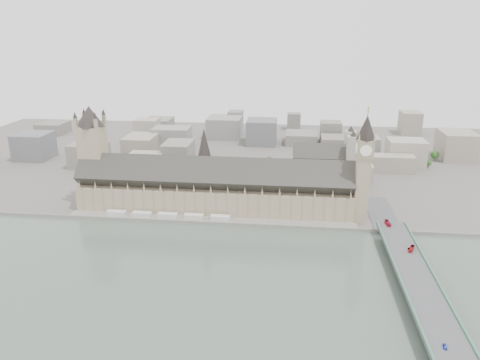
# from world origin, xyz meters

# --- Properties ---
(ground) EXTENTS (900.00, 900.00, 0.00)m
(ground) POSITION_xyz_m (0.00, 0.00, 0.00)
(ground) COLOR #595651
(ground) RESTS_ON ground
(river_thames) EXTENTS (600.00, 600.00, 0.00)m
(river_thames) POSITION_xyz_m (0.00, -165.00, 0.00)
(river_thames) COLOR #48544B
(river_thames) RESTS_ON ground
(embankment_wall) EXTENTS (600.00, 1.50, 3.00)m
(embankment_wall) POSITION_xyz_m (0.00, -15.00, 1.50)
(embankment_wall) COLOR slate
(embankment_wall) RESTS_ON ground
(river_terrace) EXTENTS (270.00, 15.00, 2.00)m
(river_terrace) POSITION_xyz_m (0.00, -7.50, 1.00)
(river_terrace) COLOR slate
(river_terrace) RESTS_ON ground
(terrace_tents) EXTENTS (118.00, 7.00, 4.00)m
(terrace_tents) POSITION_xyz_m (-40.00, -7.00, 4.00)
(terrace_tents) COLOR silver
(terrace_tents) RESTS_ON river_terrace
(palace_of_westminster) EXTENTS (265.00, 40.73, 55.44)m
(palace_of_westminster) POSITION_xyz_m (0.00, 19.70, 22.71)
(palace_of_westminster) COLOR tan
(palace_of_westminster) RESTS_ON ground
(elizabeth_tower) EXTENTS (17.00, 17.00, 107.50)m
(elizabeth_tower) POSITION_xyz_m (138.00, 8.00, 58.09)
(elizabeth_tower) COLOR tan
(elizabeth_tower) RESTS_ON ground
(victoria_tower) EXTENTS (30.00, 30.00, 100.00)m
(victoria_tower) POSITION_xyz_m (-122.00, 26.00, 55.20)
(victoria_tower) COLOR tan
(victoria_tower) RESTS_ON ground
(central_tower) EXTENTS (13.00, 13.00, 48.00)m
(central_tower) POSITION_xyz_m (-10.00, 26.00, 57.92)
(central_tower) COLOR gray
(central_tower) RESTS_ON ground
(westminster_bridge) EXTENTS (25.00, 325.00, 10.25)m
(westminster_bridge) POSITION_xyz_m (162.00, -87.50, 5.12)
(westminster_bridge) COLOR #474749
(westminster_bridge) RESTS_ON ground
(bridge_parapets) EXTENTS (25.00, 235.00, 1.15)m
(bridge_parapets) POSITION_xyz_m (162.00, -132.00, 10.82)
(bridge_parapets) COLOR #407559
(bridge_parapets) RESTS_ON westminster_bridge
(westminster_abbey) EXTENTS (68.00, 36.00, 64.00)m
(westminster_abbey) POSITION_xyz_m (110.92, 95.00, 25.08)
(westminster_abbey) COLOR gray
(westminster_abbey) RESTS_ON ground
(city_skyline_inland) EXTENTS (720.00, 360.00, 38.00)m
(city_skyline_inland) POSITION_xyz_m (0.00, 245.00, 19.00)
(city_skyline_inland) COLOR gray
(city_skyline_inland) RESTS_ON ground
(park_trees) EXTENTS (110.00, 30.00, 15.00)m
(park_trees) POSITION_xyz_m (-10.00, 60.00, 7.50)
(park_trees) COLOR #1A4819
(park_trees) RESTS_ON ground
(red_bus_north) EXTENTS (3.76, 11.36, 3.11)m
(red_bus_north) POSITION_xyz_m (158.31, -20.51, 11.80)
(red_bus_north) COLOR red
(red_bus_north) RESTS_ON westminster_bridge
(red_bus_south) EXTENTS (6.53, 10.77, 2.97)m
(red_bus_south) POSITION_xyz_m (167.32, -68.25, 11.73)
(red_bus_south) COLOR red
(red_bus_south) RESTS_ON westminster_bridge
(car_blue) EXTENTS (2.45, 4.89, 1.60)m
(car_blue) POSITION_xyz_m (158.72, -183.46, 11.05)
(car_blue) COLOR #1C33B8
(car_blue) RESTS_ON westminster_bridge
(car_silver) EXTENTS (2.22, 4.67, 1.48)m
(car_silver) POSITION_xyz_m (166.13, -67.95, 10.99)
(car_silver) COLOR gray
(car_silver) RESTS_ON westminster_bridge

